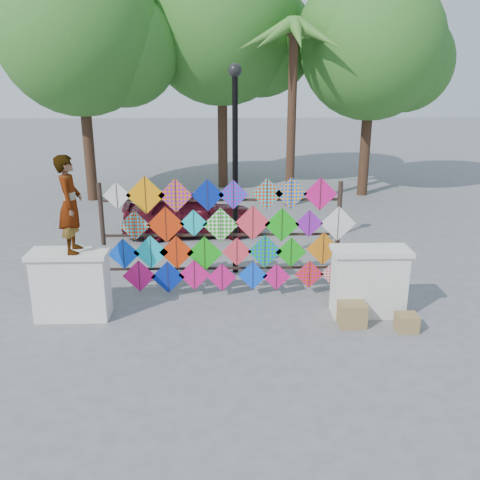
{
  "coord_description": "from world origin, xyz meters",
  "views": [
    {
      "loc": [
        0.09,
        -9.18,
        4.38
      ],
      "look_at": [
        0.36,
        0.6,
        1.2
      ],
      "focal_mm": 40.0,
      "sensor_mm": 36.0,
      "label": 1
    }
  ],
  "objects_px": {
    "vendor_woman": "(70,204)",
    "sedan": "(189,213)",
    "lamppost": "(235,152)",
    "kite_rack": "(225,237)"
  },
  "relations": [
    {
      "from": "kite_rack",
      "to": "lamppost",
      "type": "xyz_separation_m",
      "value": [
        0.23,
        1.27,
        1.46
      ]
    },
    {
      "from": "kite_rack",
      "to": "sedan",
      "type": "distance_m",
      "value": 4.27
    },
    {
      "from": "sedan",
      "to": "lamppost",
      "type": "xyz_separation_m",
      "value": [
        1.2,
        -2.84,
        2.08
      ]
    },
    {
      "from": "kite_rack",
      "to": "vendor_woman",
      "type": "distance_m",
      "value": 2.95
    },
    {
      "from": "sedan",
      "to": "lamppost",
      "type": "relative_size",
      "value": 0.8
    },
    {
      "from": "kite_rack",
      "to": "sedan",
      "type": "bearing_deg",
      "value": 103.25
    },
    {
      "from": "kite_rack",
      "to": "lamppost",
      "type": "relative_size",
      "value": 1.11
    },
    {
      "from": "kite_rack",
      "to": "vendor_woman",
      "type": "height_order",
      "value": "vendor_woman"
    },
    {
      "from": "sedan",
      "to": "lamppost",
      "type": "height_order",
      "value": "lamppost"
    },
    {
      "from": "vendor_woman",
      "to": "sedan",
      "type": "relative_size",
      "value": 0.48
    }
  ]
}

